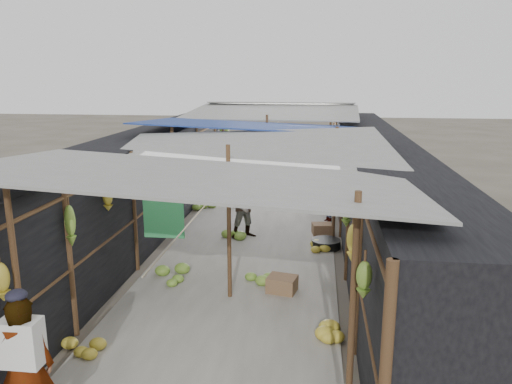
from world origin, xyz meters
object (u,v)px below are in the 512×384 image
at_px(crate_near, 282,285).
at_px(black_basin, 326,244).
at_px(vendor_elderly, 25,367).
at_px(shopper_blue, 247,206).
at_px(vendor_seated, 328,203).

distance_m(crate_near, black_basin, 2.51).
bearing_deg(vendor_elderly, black_basin, -134.98).
relative_size(vendor_elderly, shopper_blue, 1.02).
distance_m(crate_near, vendor_seated, 4.47).
relative_size(crate_near, vendor_seated, 0.50).
relative_size(shopper_blue, vendor_seated, 1.58).
bearing_deg(shopper_blue, vendor_elderly, -129.24).
distance_m(black_basin, vendor_seated, 2.04).
xyz_separation_m(crate_near, shopper_blue, (-1.02, 2.87, 0.62)).
bearing_deg(black_basin, vendor_seated, 88.27).
xyz_separation_m(vendor_elderly, shopper_blue, (1.32, 6.67, -0.02)).
xyz_separation_m(shopper_blue, vendor_seated, (1.86, 1.52, -0.28)).
distance_m(crate_near, shopper_blue, 3.10).
bearing_deg(vendor_seated, shopper_blue, -85.20).
xyz_separation_m(black_basin, shopper_blue, (-1.80, 0.48, 0.67)).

